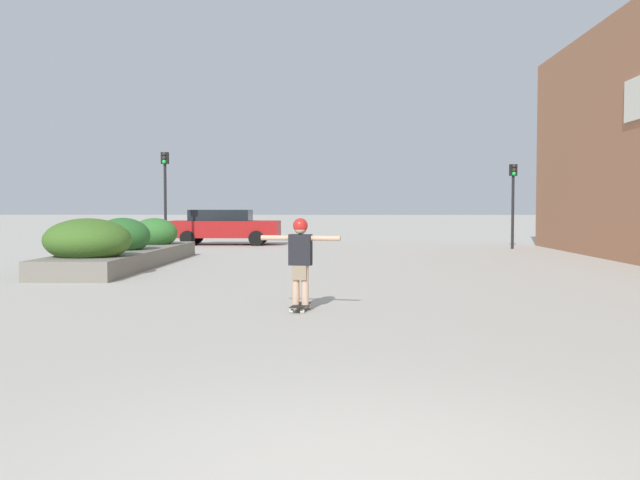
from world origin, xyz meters
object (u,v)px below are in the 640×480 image
object	(u,v)px
car_leftmost	(224,226)
traffic_light_right	(513,191)
skateboarder	(300,252)
skateboard	(300,306)
traffic_light_left	(165,184)

from	to	relation	value
car_leftmost	traffic_light_right	distance (m)	12.26
traffic_light_right	skateboarder	bearing A→B (deg)	-113.48
skateboard	car_leftmost	world-z (taller)	car_leftmost
car_leftmost	traffic_light_left	distance (m)	4.17
skateboard	traffic_light_left	world-z (taller)	traffic_light_left
traffic_light_left	skateboarder	bearing A→B (deg)	-69.28
skateboard	skateboarder	size ratio (longest dim) A/B	0.49
skateboarder	car_leftmost	bearing A→B (deg)	112.97
skateboarder	traffic_light_right	size ratio (longest dim) A/B	0.41
skateboard	traffic_light_left	bearing A→B (deg)	120.99
skateboard	skateboarder	xyz separation A→B (m)	(0.00, 0.00, 0.86)
skateboard	skateboarder	distance (m)	0.86
skateboarder	traffic_light_left	xyz separation A→B (m)	(-6.22, 16.44, 1.62)
traffic_light_left	traffic_light_right	distance (m)	13.62
skateboarder	car_leftmost	xyz separation A→B (m)	(-4.46, 19.80, -0.12)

